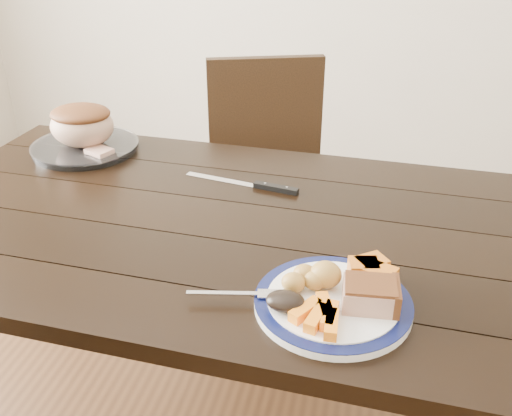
% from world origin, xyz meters
% --- Properties ---
extents(dining_table, '(1.64, 0.97, 0.75)m').
position_xyz_m(dining_table, '(-0.00, 0.00, 0.66)').
color(dining_table, black).
rests_on(dining_table, ground).
extents(chair_far, '(0.54, 0.55, 0.93)m').
position_xyz_m(chair_far, '(-0.04, 0.73, 0.52)').
color(chair_far, black).
rests_on(chair_far, ground).
extents(dinner_plate, '(0.29, 0.29, 0.02)m').
position_xyz_m(dinner_plate, '(0.28, -0.27, 0.76)').
color(dinner_plate, white).
rests_on(dinner_plate, dining_table).
extents(plate_rim, '(0.29, 0.29, 0.02)m').
position_xyz_m(plate_rim, '(0.28, -0.27, 0.77)').
color(plate_rim, '#0B113B').
rests_on(plate_rim, dinner_plate).
extents(serving_platter, '(0.31, 0.31, 0.02)m').
position_xyz_m(serving_platter, '(-0.52, 0.31, 0.76)').
color(serving_platter, white).
rests_on(serving_platter, dining_table).
extents(pork_slice, '(0.10, 0.08, 0.04)m').
position_xyz_m(pork_slice, '(0.35, -0.28, 0.79)').
color(pork_slice, tan).
rests_on(pork_slice, dinner_plate).
extents(roasted_potatoes, '(0.11, 0.09, 0.05)m').
position_xyz_m(roasted_potatoes, '(0.24, -0.24, 0.79)').
color(roasted_potatoes, gold).
rests_on(roasted_potatoes, dinner_plate).
extents(carrot_batons, '(0.09, 0.11, 0.02)m').
position_xyz_m(carrot_batons, '(0.27, -0.34, 0.78)').
color(carrot_batons, orange).
rests_on(carrot_batons, dinner_plate).
extents(pumpkin_wedges, '(0.10, 0.10, 0.04)m').
position_xyz_m(pumpkin_wedges, '(0.35, -0.20, 0.79)').
color(pumpkin_wedges, orange).
rests_on(pumpkin_wedges, dinner_plate).
extents(dark_mushroom, '(0.07, 0.05, 0.03)m').
position_xyz_m(dark_mushroom, '(0.20, -0.32, 0.79)').
color(dark_mushroom, black).
rests_on(dark_mushroom, dinner_plate).
extents(fork, '(0.18, 0.05, 0.00)m').
position_xyz_m(fork, '(0.12, -0.30, 0.77)').
color(fork, silver).
rests_on(fork, dinner_plate).
extents(roast_joint, '(0.19, 0.16, 0.12)m').
position_xyz_m(roast_joint, '(-0.52, 0.31, 0.83)').
color(roast_joint, tan).
rests_on(roast_joint, serving_platter).
extents(cut_slice, '(0.09, 0.08, 0.02)m').
position_xyz_m(cut_slice, '(-0.45, 0.26, 0.78)').
color(cut_slice, tan).
rests_on(cut_slice, serving_platter).
extents(carving_knife, '(0.32, 0.08, 0.01)m').
position_xyz_m(carving_knife, '(0.05, 0.18, 0.76)').
color(carving_knife, silver).
rests_on(carving_knife, dining_table).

